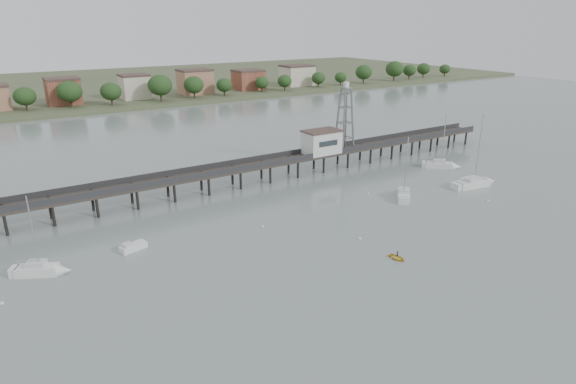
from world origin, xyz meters
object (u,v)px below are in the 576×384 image
at_px(pier, 221,172).
at_px(sailboat_b, 45,270).
at_px(sailboat_d, 479,183).
at_px(sailboat_e, 445,165).
at_px(lattice_tower, 345,119).
at_px(sailboat_c, 404,193).
at_px(white_tender, 132,247).
at_px(yellow_dinghy, 397,259).

bearing_deg(pier, sailboat_b, -151.47).
xyz_separation_m(sailboat_d, sailboat_e, (4.11, 12.40, 0.01)).
xyz_separation_m(pier, lattice_tower, (31.50, 0.00, 7.31)).
bearing_deg(sailboat_e, sailboat_c, -113.69).
bearing_deg(sailboat_b, lattice_tower, 42.89).
distance_m(sailboat_e, white_tender, 73.18).
relative_size(sailboat_e, white_tender, 3.14).
relative_size(pier, sailboat_d, 9.34).
bearing_deg(pier, white_tender, -142.02).
relative_size(sailboat_c, sailboat_b, 1.07).
bearing_deg(white_tender, yellow_dinghy, -51.73).
bearing_deg(sailboat_c, sailboat_e, -23.53).
bearing_deg(pier, lattice_tower, 0.00).
bearing_deg(pier, sailboat_d, -29.90).
relative_size(sailboat_c, white_tender, 3.00).
bearing_deg(sailboat_e, pier, -150.98).
distance_m(sailboat_d, yellow_dinghy, 40.46).
height_order(sailboat_b, yellow_dinghy, sailboat_b).
height_order(sailboat_b, white_tender, sailboat_b).
height_order(sailboat_c, sailboat_e, sailboat_e).
xyz_separation_m(sailboat_d, sailboat_b, (-80.89, 7.58, 0.02)).
bearing_deg(sailboat_d, white_tender, -177.59).
bearing_deg(yellow_dinghy, lattice_tower, 54.05).
relative_size(lattice_tower, sailboat_e, 1.17).
height_order(sailboat_e, yellow_dinghy, sailboat_e).
bearing_deg(sailboat_c, sailboat_d, -56.70).
xyz_separation_m(sailboat_e, yellow_dinghy, (-41.83, -27.04, -0.64)).
bearing_deg(sailboat_b, pier, 55.50).
bearing_deg(sailboat_e, yellow_dinghy, -102.41).
distance_m(white_tender, yellow_dinghy, 38.98).
xyz_separation_m(lattice_tower, sailboat_e, (18.70, -14.10, -10.46)).
distance_m(pier, sailboat_e, 52.24).
bearing_deg(pier, yellow_dinghy, -78.49).
height_order(sailboat_d, yellow_dinghy, sailboat_d).
bearing_deg(sailboat_e, sailboat_b, -132.05).
xyz_separation_m(lattice_tower, sailboat_c, (-3.34, -22.83, -10.46)).
height_order(lattice_tower, sailboat_c, lattice_tower).
xyz_separation_m(sailboat_c, white_tender, (-51.04, 4.97, -0.17)).
height_order(pier, lattice_tower, lattice_tower).
height_order(pier, yellow_dinghy, pier).
relative_size(sailboat_d, yellow_dinghy, 6.13).
xyz_separation_m(lattice_tower, sailboat_b, (-66.30, -18.92, -10.45)).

